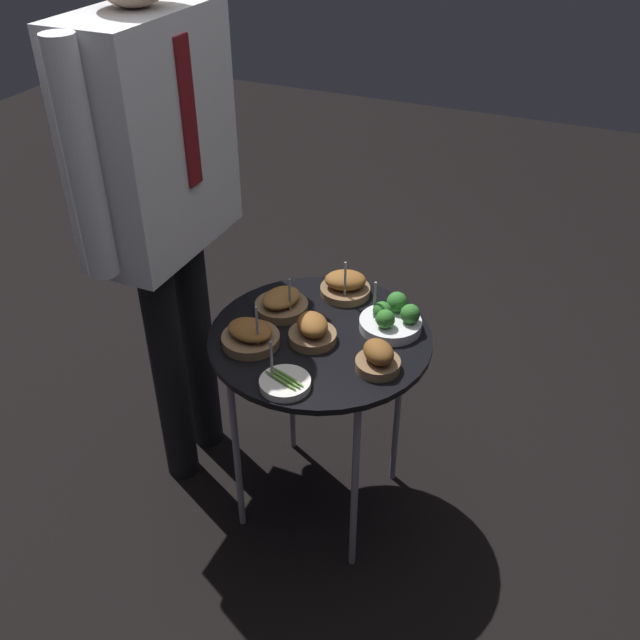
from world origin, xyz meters
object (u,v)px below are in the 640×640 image
at_px(bowl_roast_near_rim, 251,336).
at_px(bowl_roast_back_left, 345,285).
at_px(serving_cart, 320,350).
at_px(bowl_asparagus_front_left, 285,383).
at_px(bowl_roast_mid_left, 312,330).
at_px(waiter_figure, 157,165).
at_px(bowl_broccoli_center, 392,318).
at_px(bowl_roast_back_right, 378,358).
at_px(bowl_roast_front_right, 281,303).

relative_size(bowl_roast_near_rim, bowl_roast_back_left, 1.05).
xyz_separation_m(serving_cart, bowl_roast_back_left, (0.22, 0.01, 0.08)).
distance_m(bowl_asparagus_front_left, bowl_roast_back_left, 0.45).
bearing_deg(bowl_roast_mid_left, bowl_roast_near_rim, 118.89).
bearing_deg(waiter_figure, bowl_roast_mid_left, -95.99).
bearing_deg(bowl_roast_near_rim, waiter_figure, 68.34).
bearing_deg(bowl_roast_mid_left, bowl_asparagus_front_left, -175.55).
xyz_separation_m(bowl_roast_near_rim, bowl_broccoli_center, (0.22, -0.32, 0.00)).
bearing_deg(bowl_roast_back_right, waiter_figure, 82.03).
xyz_separation_m(bowl_roast_mid_left, bowl_roast_near_rim, (-0.08, 0.15, -0.01)).
bearing_deg(bowl_roast_back_left, bowl_roast_back_right, -144.68).
bearing_deg(bowl_broccoli_center, bowl_roast_back_right, -171.88).
height_order(serving_cart, bowl_roast_mid_left, bowl_roast_mid_left).
relative_size(bowl_roast_near_rim, bowl_broccoli_center, 0.91).
bearing_deg(bowl_roast_near_rim, bowl_broccoli_center, -55.45).
xyz_separation_m(bowl_asparagus_front_left, waiter_figure, (0.25, 0.49, 0.39)).
bearing_deg(bowl_roast_near_rim, bowl_asparagus_front_left, -127.27).
xyz_separation_m(serving_cart, bowl_asparagus_front_left, (-0.23, -0.01, 0.06)).
bearing_deg(bowl_roast_mid_left, bowl_roast_back_left, 1.41).
height_order(bowl_roast_mid_left, bowl_roast_front_right, bowl_roast_front_right).
bearing_deg(bowl_roast_front_right, bowl_roast_mid_left, -124.21).
distance_m(bowl_roast_mid_left, bowl_roast_back_right, 0.21).
height_order(bowl_roast_front_right, bowl_asparagus_front_left, same).
relative_size(bowl_roast_mid_left, bowl_roast_front_right, 0.88).
bearing_deg(bowl_roast_back_right, bowl_roast_near_rim, 95.77).
bearing_deg(serving_cart, bowl_roast_near_rim, 125.98).
xyz_separation_m(bowl_roast_back_right, bowl_roast_front_right, (0.14, 0.34, -0.01)).
height_order(bowl_roast_mid_left, bowl_broccoli_center, bowl_broccoli_center).
relative_size(bowl_roast_back_right, bowl_roast_near_rim, 0.76).
relative_size(serving_cart, waiter_figure, 0.39).
bearing_deg(bowl_roast_back_left, waiter_figure, 113.35).
xyz_separation_m(bowl_roast_mid_left, bowl_roast_back_left, (0.25, 0.01, -0.00)).
bearing_deg(bowl_asparagus_front_left, waiter_figure, 62.64).
xyz_separation_m(serving_cart, waiter_figure, (0.02, 0.48, 0.46)).
height_order(bowl_roast_front_right, bowl_roast_near_rim, bowl_roast_near_rim).
relative_size(serving_cart, bowl_roast_near_rim, 4.21).
distance_m(serving_cart, bowl_asparagus_front_left, 0.24).
bearing_deg(bowl_roast_mid_left, waiter_figure, 84.01).
bearing_deg(bowl_roast_near_rim, bowl_roast_back_left, -22.83).
bearing_deg(waiter_figure, serving_cart, -92.16).
xyz_separation_m(bowl_roast_front_right, bowl_asparagus_front_left, (-0.30, -0.16, -0.01)).
relative_size(serving_cart, bowl_roast_back_right, 5.52).
relative_size(bowl_roast_back_right, bowl_roast_front_right, 0.78).
bearing_deg(serving_cart, waiter_figure, 87.84).
bearing_deg(bowl_broccoli_center, serving_cart, 123.20).
xyz_separation_m(bowl_roast_front_right, bowl_broccoli_center, (0.05, -0.32, 0.01)).
xyz_separation_m(bowl_roast_near_rim, bowl_roast_back_left, (0.33, -0.14, 0.00)).
bearing_deg(bowl_broccoli_center, bowl_roast_mid_left, 128.71).
bearing_deg(serving_cart, bowl_roast_back_right, -111.41).
height_order(bowl_roast_mid_left, bowl_roast_near_rim, bowl_roast_near_rim).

